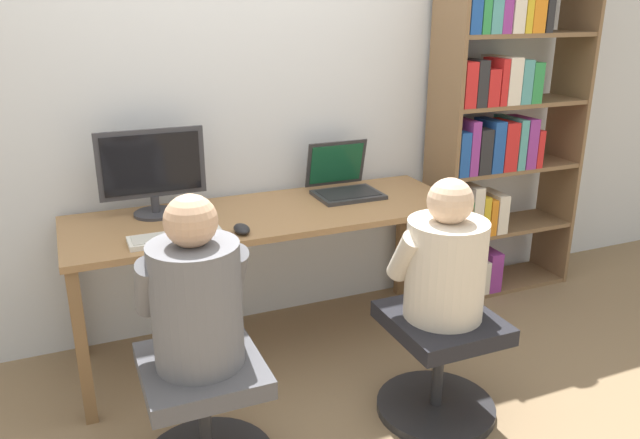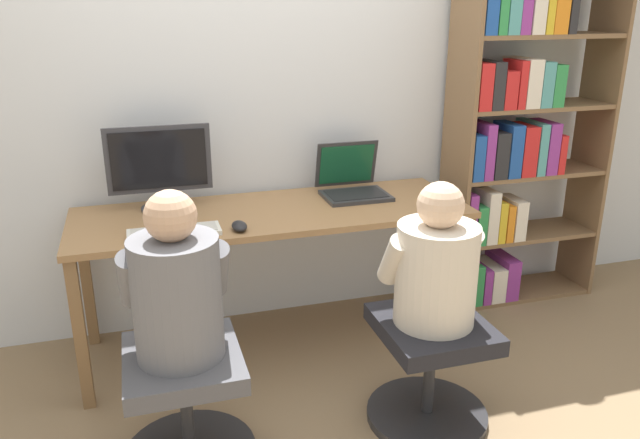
% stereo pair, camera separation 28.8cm
% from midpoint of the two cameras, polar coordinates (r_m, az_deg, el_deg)
% --- Properties ---
extents(ground_plane, '(14.00, 14.00, 0.00)m').
position_cam_midpoint_polar(ground_plane, '(3.07, -5.05, -14.32)').
color(ground_plane, '#846B4C').
extents(wall_back, '(10.00, 0.05, 2.60)m').
position_cam_midpoint_polar(wall_back, '(3.27, -9.73, 12.11)').
color(wall_back, silver).
rests_on(wall_back, ground_plane).
extents(desk, '(1.91, 0.65, 0.74)m').
position_cam_midpoint_polar(desk, '(3.05, -7.32, -0.64)').
color(desk, olive).
rests_on(desk, ground_plane).
extents(desktop_monitor, '(0.49, 0.21, 0.41)m').
position_cam_midpoint_polar(desktop_monitor, '(3.04, -17.74, 4.14)').
color(desktop_monitor, '#333338').
rests_on(desktop_monitor, desk).
extents(laptop, '(0.33, 0.31, 0.27)m').
position_cam_midpoint_polar(laptop, '(3.27, -0.31, 3.23)').
color(laptop, '#2D2D30').
rests_on(laptop, desk).
extents(keyboard, '(0.40, 0.14, 0.03)m').
position_cam_midpoint_polar(keyboard, '(2.75, -15.97, -1.64)').
color(keyboard, silver).
rests_on(keyboard, desk).
extents(computer_mouse_by_keyboard, '(0.07, 0.12, 0.04)m').
position_cam_midpoint_polar(computer_mouse_by_keyboard, '(2.76, -10.15, -0.91)').
color(computer_mouse_by_keyboard, black).
rests_on(computer_mouse_by_keyboard, desk).
extents(office_chair_left, '(0.51, 0.51, 0.47)m').
position_cam_midpoint_polar(office_chair_left, '(2.48, -13.96, -16.61)').
color(office_chair_left, '#262628').
rests_on(office_chair_left, ground_plane).
extents(office_chair_right, '(0.51, 0.51, 0.47)m').
position_cam_midpoint_polar(office_chair_right, '(2.73, 7.81, -12.55)').
color(office_chair_right, '#262628').
rests_on(office_chair_right, ground_plane).
extents(person_at_monitor, '(0.39, 0.33, 0.63)m').
position_cam_midpoint_polar(person_at_monitor, '(2.25, -14.95, -6.70)').
color(person_at_monitor, slate).
rests_on(person_at_monitor, office_chair_left).
extents(person_at_laptop, '(0.40, 0.32, 0.59)m').
position_cam_midpoint_polar(person_at_laptop, '(2.53, 8.22, -3.79)').
color(person_at_laptop, beige).
rests_on(person_at_laptop, office_chair_right).
extents(bookshelf, '(0.91, 0.32, 1.91)m').
position_cam_midpoint_polar(bookshelf, '(3.70, 13.52, 7.63)').
color(bookshelf, brown).
rests_on(bookshelf, ground_plane).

